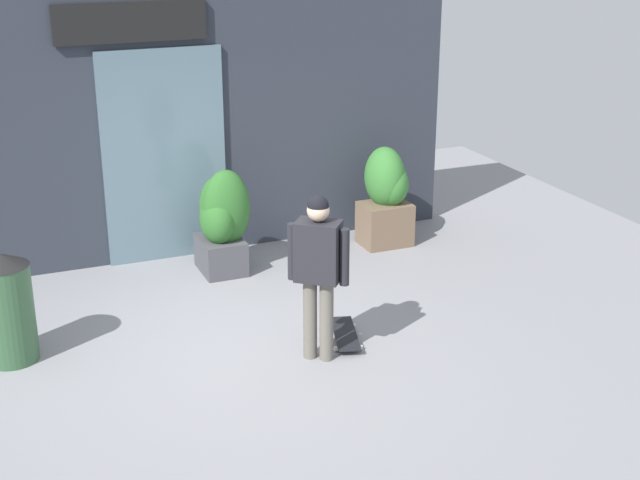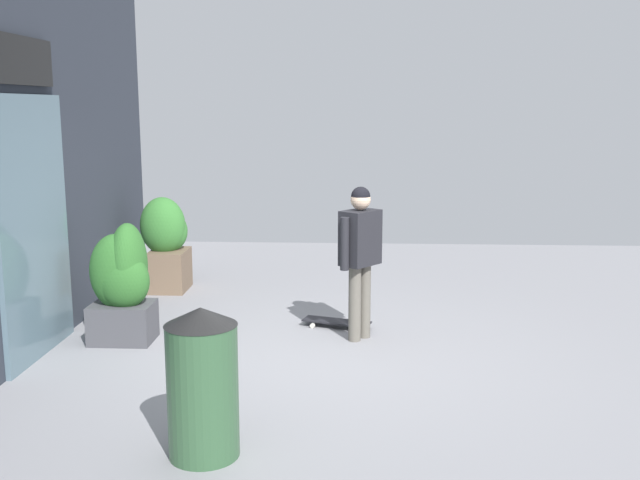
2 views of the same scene
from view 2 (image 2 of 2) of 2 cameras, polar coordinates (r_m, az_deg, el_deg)
ground_plane at (r=7.30m, az=-0.39°, el=-8.93°), size 12.00×12.00×0.00m
building_facade at (r=7.61m, az=-22.34°, el=5.90°), size 7.08×0.31×3.88m
skateboarder at (r=7.55m, az=3.15°, el=-0.62°), size 0.48×0.46×1.61m
skateboard at (r=8.15m, az=1.31°, el=-6.39°), size 0.43×0.79×0.08m
planter_box_left at (r=9.89m, az=-11.91°, el=-0.05°), size 0.61×0.61×1.24m
planter_box_right at (r=7.81m, az=-15.10°, el=-3.17°), size 0.58×0.63×1.24m
trash_bin at (r=5.20m, az=-9.14°, el=-10.88°), size 0.51×0.51×1.07m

